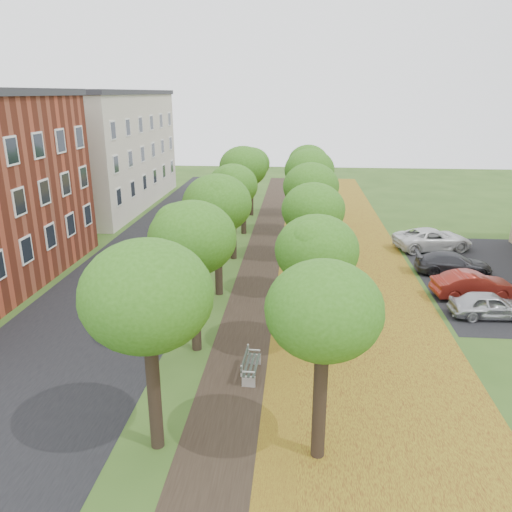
% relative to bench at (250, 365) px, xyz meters
% --- Properties ---
extents(ground, '(120.00, 120.00, 0.00)m').
position_rel_bench_xyz_m(ground, '(-0.20, -4.18, -0.43)').
color(ground, '#2D4C19').
rests_on(ground, ground).
extents(street_asphalt, '(8.00, 70.00, 0.01)m').
position_rel_bench_xyz_m(street_asphalt, '(-7.70, 10.82, -0.43)').
color(street_asphalt, black).
rests_on(street_asphalt, ground).
extents(footpath, '(3.20, 70.00, 0.01)m').
position_rel_bench_xyz_m(footpath, '(-0.20, 10.82, -0.43)').
color(footpath, black).
rests_on(footpath, ground).
extents(leaf_verge, '(7.50, 70.00, 0.01)m').
position_rel_bench_xyz_m(leaf_verge, '(4.80, 10.82, -0.43)').
color(leaf_verge, '#9E901D').
rests_on(leaf_verge, ground).
extents(parking_lot, '(9.00, 16.00, 0.01)m').
position_rel_bench_xyz_m(parking_lot, '(13.30, 11.82, -0.43)').
color(parking_lot, black).
rests_on(parking_lot, ground).
extents(tree_row_west, '(3.47, 33.47, 6.17)m').
position_rel_bench_xyz_m(tree_row_west, '(-2.40, 10.82, 4.21)').
color(tree_row_west, black).
rests_on(tree_row_west, ground).
extents(tree_row_east, '(3.47, 33.47, 6.17)m').
position_rel_bench_xyz_m(tree_row_east, '(2.40, 10.82, 4.21)').
color(tree_row_east, black).
rests_on(tree_row_east, ground).
extents(building_cream, '(10.30, 20.30, 10.40)m').
position_rel_bench_xyz_m(building_cream, '(-17.20, 28.82, 4.77)').
color(building_cream, beige).
rests_on(building_cream, ground).
extents(bench, '(0.60, 1.79, 0.83)m').
position_rel_bench_xyz_m(bench, '(0.00, 0.00, 0.00)').
color(bench, '#252E25').
rests_on(bench, ground).
extents(car_silver, '(3.74, 1.65, 1.25)m').
position_rel_bench_xyz_m(car_silver, '(10.80, 6.06, 0.19)').
color(car_silver, '#B0B0B5').
rests_on(car_silver, ground).
extents(car_red, '(4.29, 1.94, 1.36)m').
position_rel_bench_xyz_m(car_red, '(10.80, 8.46, 0.25)').
color(car_red, maroon).
rests_on(car_red, ground).
extents(car_grey, '(4.43, 1.96, 1.27)m').
position_rel_bench_xyz_m(car_grey, '(10.80, 12.06, 0.20)').
color(car_grey, '#2D2D31').
rests_on(car_grey, ground).
extents(car_white, '(5.62, 3.54, 1.45)m').
position_rel_bench_xyz_m(car_white, '(10.80, 16.91, 0.29)').
color(car_white, silver).
rests_on(car_white, ground).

